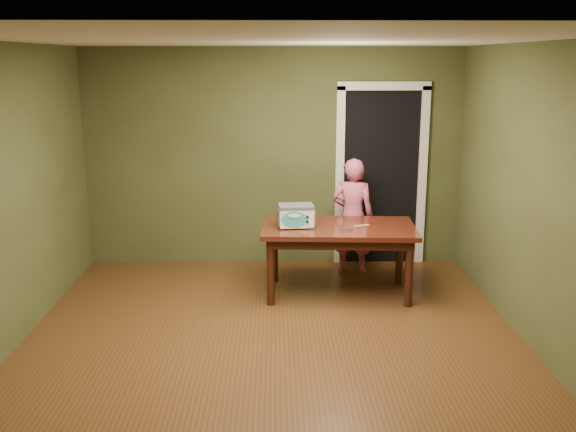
% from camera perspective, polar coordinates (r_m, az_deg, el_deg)
% --- Properties ---
extents(floor, '(5.00, 5.00, 0.00)m').
position_cam_1_polar(floor, '(5.69, -1.32, -11.78)').
color(floor, '#533617').
rests_on(floor, ground).
extents(room_shell, '(4.52, 5.02, 2.61)m').
position_cam_1_polar(room_shell, '(5.18, -1.43, 5.50)').
color(room_shell, '#48512B').
rests_on(room_shell, ground).
extents(doorway, '(1.10, 0.66, 2.25)m').
position_cam_1_polar(doorway, '(8.13, 7.91, 3.75)').
color(doorway, black).
rests_on(doorway, ground).
extents(dining_table, '(1.65, 0.98, 0.75)m').
position_cam_1_polar(dining_table, '(6.78, 4.52, -1.70)').
color(dining_table, '#36170C').
rests_on(dining_table, floor).
extents(toy_oven, '(0.40, 0.29, 0.24)m').
position_cam_1_polar(toy_oven, '(6.66, 0.70, 0.09)').
color(toy_oven, '#4C4F54').
rests_on(toy_oven, dining_table).
extents(baking_pan, '(0.10, 0.10, 0.02)m').
position_cam_1_polar(baking_pan, '(6.60, 5.33, -1.14)').
color(baking_pan, silver).
rests_on(baking_pan, dining_table).
extents(spatula, '(0.18, 0.09, 0.01)m').
position_cam_1_polar(spatula, '(6.78, 6.54, -0.84)').
color(spatula, '#DACB5E').
rests_on(spatula, dining_table).
extents(child, '(0.55, 0.42, 1.36)m').
position_cam_1_polar(child, '(7.48, 5.74, -0.01)').
color(child, '#CE5577').
rests_on(child, floor).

